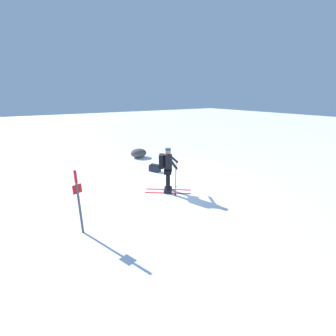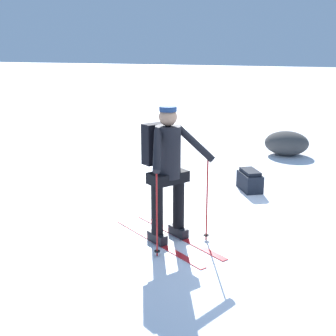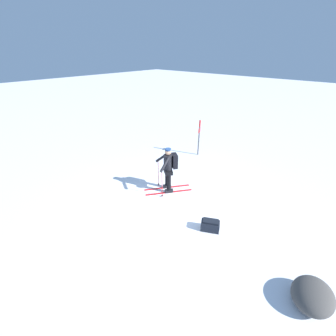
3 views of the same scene
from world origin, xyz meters
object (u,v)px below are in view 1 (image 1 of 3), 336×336
object	(u,v)px
dropped_backpack	(155,168)
trail_marker	(78,197)
rock_boulder	(139,153)
skier	(167,167)

from	to	relation	value
dropped_backpack	trail_marker	bearing A→B (deg)	38.90
dropped_backpack	rock_boulder	distance (m)	2.83
dropped_backpack	trail_marker	size ratio (longest dim) A/B	0.34
skier	trail_marker	size ratio (longest dim) A/B	0.96
dropped_backpack	trail_marker	distance (m)	5.48
skier	trail_marker	world-z (taller)	trail_marker
dropped_backpack	rock_boulder	bearing A→B (deg)	-99.57
dropped_backpack	rock_boulder	xyz separation A→B (m)	(-0.47, -2.79, 0.09)
dropped_backpack	trail_marker	xyz separation A→B (m)	(4.21, 3.40, 0.90)
dropped_backpack	skier	bearing A→B (deg)	71.53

